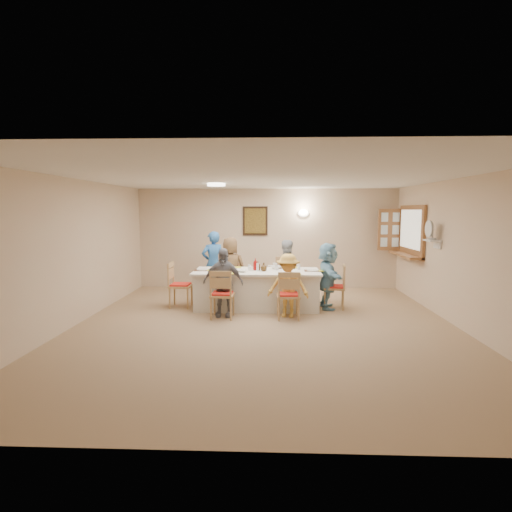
{
  "coord_description": "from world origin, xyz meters",
  "views": [
    {
      "loc": [
        0.11,
        -6.55,
        1.96
      ],
      "look_at": [
        -0.2,
        1.4,
        1.05
      ],
      "focal_mm": 28.0,
      "sensor_mm": 36.0,
      "label": 1
    }
  ],
  "objects_px": {
    "chair_left_end": "(181,285)",
    "dining_table": "(257,289)",
    "chair_front_left": "(222,294)",
    "diner_back_left": "(231,269)",
    "serving_hatch": "(412,231)",
    "condiment_ketchup": "(255,264)",
    "diner_front_left": "(223,282)",
    "chair_back_right": "(285,278)",
    "diner_back_right": "(285,270)",
    "caregiver": "(213,264)",
    "diner_right_end": "(328,276)",
    "chair_right_end": "(334,286)",
    "diner_front_right": "(288,286)",
    "desk_fan": "(431,232)",
    "chair_front_right": "(288,294)",
    "chair_back_left": "(231,278)"
  },
  "relations": [
    {
      "from": "chair_left_end",
      "to": "dining_table",
      "type": "bearing_deg",
      "value": -88.44
    },
    {
      "from": "desk_fan",
      "to": "dining_table",
      "type": "height_order",
      "value": "desk_fan"
    },
    {
      "from": "chair_front_left",
      "to": "condiment_ketchup",
      "type": "height_order",
      "value": "condiment_ketchup"
    },
    {
      "from": "chair_right_end",
      "to": "caregiver",
      "type": "distance_m",
      "value": 2.86
    },
    {
      "from": "chair_left_end",
      "to": "chair_right_end",
      "type": "distance_m",
      "value": 3.1
    },
    {
      "from": "diner_back_right",
      "to": "diner_front_right",
      "type": "height_order",
      "value": "diner_back_right"
    },
    {
      "from": "diner_right_end",
      "to": "diner_front_right",
      "type": "bearing_deg",
      "value": 130.42
    },
    {
      "from": "diner_front_left",
      "to": "diner_back_right",
      "type": "bearing_deg",
      "value": 52.26
    },
    {
      "from": "chair_back_right",
      "to": "desk_fan",
      "type": "bearing_deg",
      "value": -25.47
    },
    {
      "from": "diner_front_left",
      "to": "chair_front_left",
      "type": "bearing_deg",
      "value": -86.31
    },
    {
      "from": "chair_back_right",
      "to": "condiment_ketchup",
      "type": "bearing_deg",
      "value": -132.31
    },
    {
      "from": "chair_left_end",
      "to": "diner_front_left",
      "type": "relative_size",
      "value": 0.72
    },
    {
      "from": "dining_table",
      "to": "diner_front_left",
      "type": "height_order",
      "value": "diner_front_left"
    },
    {
      "from": "chair_front_right",
      "to": "diner_back_left",
      "type": "bearing_deg",
      "value": -52.58
    },
    {
      "from": "chair_back_left",
      "to": "chair_right_end",
      "type": "xyz_separation_m",
      "value": [
        2.15,
        -0.8,
        -0.02
      ]
    },
    {
      "from": "chair_back_left",
      "to": "diner_back_left",
      "type": "xyz_separation_m",
      "value": [
        0.0,
        -0.12,
        0.23
      ]
    },
    {
      "from": "diner_right_end",
      "to": "condiment_ketchup",
      "type": "xyz_separation_m",
      "value": [
        -1.45,
        0.03,
        0.22
      ]
    },
    {
      "from": "diner_back_left",
      "to": "chair_front_right",
      "type": "bearing_deg",
      "value": 132.79
    },
    {
      "from": "chair_front_right",
      "to": "diner_front_right",
      "type": "xyz_separation_m",
      "value": [
        0.0,
        0.12,
        0.14
      ]
    },
    {
      "from": "serving_hatch",
      "to": "chair_front_right",
      "type": "height_order",
      "value": "serving_hatch"
    },
    {
      "from": "chair_front_right",
      "to": "diner_right_end",
      "type": "height_order",
      "value": "diner_right_end"
    },
    {
      "from": "serving_hatch",
      "to": "chair_back_right",
      "type": "xyz_separation_m",
      "value": [
        -2.79,
        -0.23,
        -1.03
      ]
    },
    {
      "from": "dining_table",
      "to": "chair_back_right",
      "type": "relative_size",
      "value": 2.68
    },
    {
      "from": "chair_front_left",
      "to": "diner_back_left",
      "type": "xyz_separation_m",
      "value": [
        0.0,
        1.48,
        0.24
      ]
    },
    {
      "from": "serving_hatch",
      "to": "dining_table",
      "type": "relative_size",
      "value": 0.6
    },
    {
      "from": "chair_back_right",
      "to": "chair_left_end",
      "type": "xyz_separation_m",
      "value": [
        -2.15,
        -0.8,
        -0.01
      ]
    },
    {
      "from": "caregiver",
      "to": "condiment_ketchup",
      "type": "relative_size",
      "value": 6.11
    },
    {
      "from": "serving_hatch",
      "to": "chair_back_left",
      "type": "bearing_deg",
      "value": -176.66
    },
    {
      "from": "chair_right_end",
      "to": "diner_front_right",
      "type": "distance_m",
      "value": 1.18
    },
    {
      "from": "chair_front_left",
      "to": "diner_back_right",
      "type": "distance_m",
      "value": 1.92
    },
    {
      "from": "diner_back_left",
      "to": "condiment_ketchup",
      "type": "bearing_deg",
      "value": 135.15
    },
    {
      "from": "serving_hatch",
      "to": "chair_left_end",
      "type": "xyz_separation_m",
      "value": [
        -4.94,
        -1.03,
        -1.04
      ]
    },
    {
      "from": "chair_back_left",
      "to": "caregiver",
      "type": "bearing_deg",
      "value": 146.89
    },
    {
      "from": "chair_front_left",
      "to": "chair_left_end",
      "type": "distance_m",
      "value": 1.24
    },
    {
      "from": "chair_back_left",
      "to": "chair_back_right",
      "type": "height_order",
      "value": "chair_back_right"
    },
    {
      "from": "chair_back_left",
      "to": "diner_right_end",
      "type": "xyz_separation_m",
      "value": [
        2.02,
        -0.8,
        0.2
      ]
    },
    {
      "from": "desk_fan",
      "to": "diner_right_end",
      "type": "bearing_deg",
      "value": 170.35
    },
    {
      "from": "desk_fan",
      "to": "chair_front_right",
      "type": "distance_m",
      "value": 2.94
    },
    {
      "from": "diner_front_left",
      "to": "desk_fan",
      "type": "bearing_deg",
      "value": 9.03
    },
    {
      "from": "serving_hatch",
      "to": "diner_right_end",
      "type": "distance_m",
      "value": 2.38
    },
    {
      "from": "diner_front_right",
      "to": "diner_right_end",
      "type": "bearing_deg",
      "value": 50.15
    },
    {
      "from": "diner_back_left",
      "to": "diner_back_right",
      "type": "height_order",
      "value": "diner_back_left"
    },
    {
      "from": "dining_table",
      "to": "chair_right_end",
      "type": "distance_m",
      "value": 1.55
    },
    {
      "from": "diner_front_right",
      "to": "diner_back_left",
      "type": "bearing_deg",
      "value": 141.9
    },
    {
      "from": "chair_front_left",
      "to": "condiment_ketchup",
      "type": "xyz_separation_m",
      "value": [
        0.57,
        0.83,
        0.43
      ]
    },
    {
      "from": "diner_right_end",
      "to": "condiment_ketchup",
      "type": "bearing_deg",
      "value": 89.42
    },
    {
      "from": "chair_back_right",
      "to": "diner_back_right",
      "type": "relative_size",
      "value": 0.7
    },
    {
      "from": "serving_hatch",
      "to": "caregiver",
      "type": "xyz_separation_m",
      "value": [
        -4.44,
        0.12,
        -0.76
      ]
    },
    {
      "from": "serving_hatch",
      "to": "diner_front_left",
      "type": "xyz_separation_m",
      "value": [
        -3.99,
        -1.71,
        -0.86
      ]
    },
    {
      "from": "chair_back_left",
      "to": "chair_right_end",
      "type": "relative_size",
      "value": 1.04
    }
  ]
}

